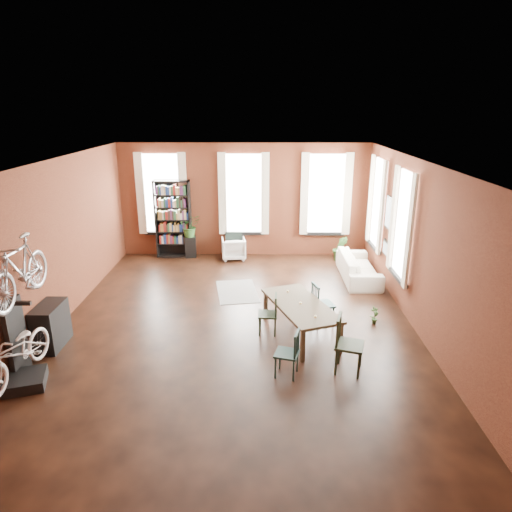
{
  "coord_description": "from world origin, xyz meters",
  "views": [
    {
      "loc": [
        0.51,
        -8.23,
        4.17
      ],
      "look_at": [
        0.39,
        0.6,
        1.24
      ],
      "focal_mm": 32.0,
      "sensor_mm": 36.0,
      "label": 1
    }
  ],
  "objects_px": {
    "cream_sofa": "(359,263)",
    "bicycle_floor": "(13,330)",
    "dining_chair_a": "(287,353)",
    "console_table": "(51,326)",
    "dining_chair_d": "(323,304)",
    "dining_chair_b": "(268,314)",
    "bookshelf": "(173,219)",
    "white_armchair": "(234,247)",
    "dining_chair_c": "(350,345)",
    "bike_trainer": "(25,381)",
    "plant_stand": "(191,247)",
    "dining_table": "(300,320)"
  },
  "relations": [
    {
      "from": "cream_sofa",
      "to": "bicycle_floor",
      "type": "distance_m",
      "value": 7.81
    },
    {
      "from": "dining_chair_a",
      "to": "console_table",
      "type": "relative_size",
      "value": 0.99
    },
    {
      "from": "dining_chair_d",
      "to": "dining_chair_a",
      "type": "bearing_deg",
      "value": 140.23
    },
    {
      "from": "dining_chair_b",
      "to": "bookshelf",
      "type": "height_order",
      "value": "bookshelf"
    },
    {
      "from": "dining_chair_b",
      "to": "white_armchair",
      "type": "bearing_deg",
      "value": -165.9
    },
    {
      "from": "dining_chair_c",
      "to": "cream_sofa",
      "type": "height_order",
      "value": "dining_chair_c"
    },
    {
      "from": "dining_chair_d",
      "to": "bicycle_floor",
      "type": "bearing_deg",
      "value": 98.27
    },
    {
      "from": "dining_chair_b",
      "to": "bike_trainer",
      "type": "bearing_deg",
      "value": -62.18
    },
    {
      "from": "dining_chair_b",
      "to": "dining_chair_c",
      "type": "relative_size",
      "value": 0.81
    },
    {
      "from": "white_armchair",
      "to": "console_table",
      "type": "height_order",
      "value": "console_table"
    },
    {
      "from": "plant_stand",
      "to": "bicycle_floor",
      "type": "xyz_separation_m",
      "value": [
        -1.66,
        -6.43,
        0.68
      ]
    },
    {
      "from": "dining_chair_d",
      "to": "console_table",
      "type": "distance_m",
      "value": 5.09
    },
    {
      "from": "bookshelf",
      "to": "plant_stand",
      "type": "xyz_separation_m",
      "value": [
        0.47,
        -0.06,
        -0.8
      ]
    },
    {
      "from": "bike_trainer",
      "to": "dining_chair_d",
      "type": "bearing_deg",
      "value": 24.05
    },
    {
      "from": "dining_chair_a",
      "to": "dining_chair_b",
      "type": "distance_m",
      "value": 1.47
    },
    {
      "from": "dining_chair_b",
      "to": "plant_stand",
      "type": "bearing_deg",
      "value": -152.39
    },
    {
      "from": "bookshelf",
      "to": "white_armchair",
      "type": "distance_m",
      "value": 1.88
    },
    {
      "from": "dining_chair_a",
      "to": "white_armchair",
      "type": "distance_m",
      "value": 6.01
    },
    {
      "from": "dining_chair_d",
      "to": "bookshelf",
      "type": "relative_size",
      "value": 0.39
    },
    {
      "from": "console_table",
      "to": "dining_chair_c",
      "type": "bearing_deg",
      "value": -8.34
    },
    {
      "from": "dining_chair_b",
      "to": "bicycle_floor",
      "type": "relative_size",
      "value": 0.48
    },
    {
      "from": "dining_chair_b",
      "to": "cream_sofa",
      "type": "bearing_deg",
      "value": 144.26
    },
    {
      "from": "dining_chair_b",
      "to": "console_table",
      "type": "bearing_deg",
      "value": -79.56
    },
    {
      "from": "dining_chair_b",
      "to": "bookshelf",
      "type": "distance_m",
      "value": 5.39
    },
    {
      "from": "bike_trainer",
      "to": "bicycle_floor",
      "type": "bearing_deg",
      "value": -119.26
    },
    {
      "from": "bicycle_floor",
      "to": "cream_sofa",
      "type": "bearing_deg",
      "value": 44.23
    },
    {
      "from": "dining_chair_c",
      "to": "bike_trainer",
      "type": "height_order",
      "value": "dining_chair_c"
    },
    {
      "from": "cream_sofa",
      "to": "dining_chair_c",
      "type": "bearing_deg",
      "value": 166.64
    },
    {
      "from": "dining_chair_b",
      "to": "white_armchair",
      "type": "height_order",
      "value": "dining_chair_b"
    },
    {
      "from": "dining_chair_a",
      "to": "dining_chair_c",
      "type": "xyz_separation_m",
      "value": [
        1.02,
        0.13,
        0.09
      ]
    },
    {
      "from": "dining_chair_d",
      "to": "bookshelf",
      "type": "xyz_separation_m",
      "value": [
        -3.72,
        4.27,
        0.67
      ]
    },
    {
      "from": "dining_chair_d",
      "to": "plant_stand",
      "type": "distance_m",
      "value": 5.32
    },
    {
      "from": "dining_chair_a",
      "to": "plant_stand",
      "type": "height_order",
      "value": "dining_chair_a"
    },
    {
      "from": "dining_table",
      "to": "cream_sofa",
      "type": "relative_size",
      "value": 0.91
    },
    {
      "from": "dining_chair_c",
      "to": "dining_table",
      "type": "bearing_deg",
      "value": 46.52
    },
    {
      "from": "dining_table",
      "to": "dining_chair_d",
      "type": "height_order",
      "value": "dining_chair_d"
    },
    {
      "from": "dining_chair_a",
      "to": "cream_sofa",
      "type": "relative_size",
      "value": 0.38
    },
    {
      "from": "bike_trainer",
      "to": "dining_chair_b",
      "type": "bearing_deg",
      "value": 25.34
    },
    {
      "from": "cream_sofa",
      "to": "bicycle_floor",
      "type": "bearing_deg",
      "value": 127.91
    },
    {
      "from": "bicycle_floor",
      "to": "bike_trainer",
      "type": "bearing_deg",
      "value": 67.06
    },
    {
      "from": "console_table",
      "to": "bicycle_floor",
      "type": "bearing_deg",
      "value": -86.06
    },
    {
      "from": "dining_chair_b",
      "to": "bookshelf",
      "type": "relative_size",
      "value": 0.35
    },
    {
      "from": "dining_chair_a",
      "to": "dining_chair_b",
      "type": "xyz_separation_m",
      "value": [
        -0.29,
        1.44,
        -0.01
      ]
    },
    {
      "from": "dining_chair_c",
      "to": "bookshelf",
      "type": "bearing_deg",
      "value": 50.19
    },
    {
      "from": "dining_table",
      "to": "plant_stand",
      "type": "bearing_deg",
      "value": 100.08
    },
    {
      "from": "dining_table",
      "to": "plant_stand",
      "type": "relative_size",
      "value": 3.11
    },
    {
      "from": "dining_table",
      "to": "dining_chair_c",
      "type": "height_order",
      "value": "dining_chair_c"
    },
    {
      "from": "dining_chair_b",
      "to": "dining_chair_a",
      "type": "bearing_deg",
      "value": 13.91
    },
    {
      "from": "dining_chair_c",
      "to": "bookshelf",
      "type": "distance_m",
      "value": 7.17
    },
    {
      "from": "dining_chair_b",
      "to": "dining_chair_c",
      "type": "distance_m",
      "value": 1.86
    }
  ]
}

